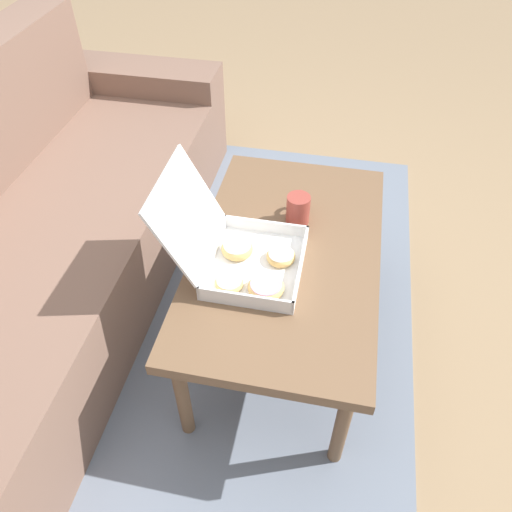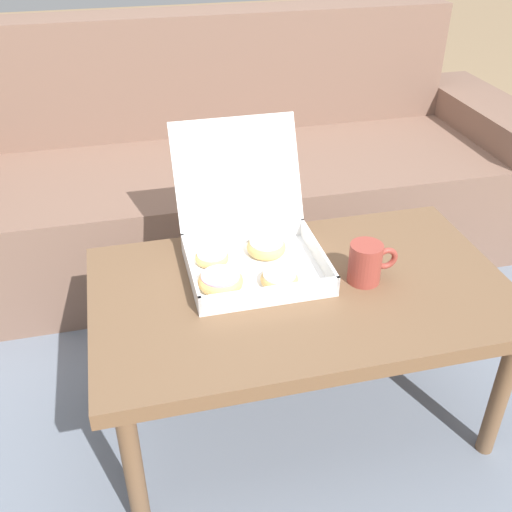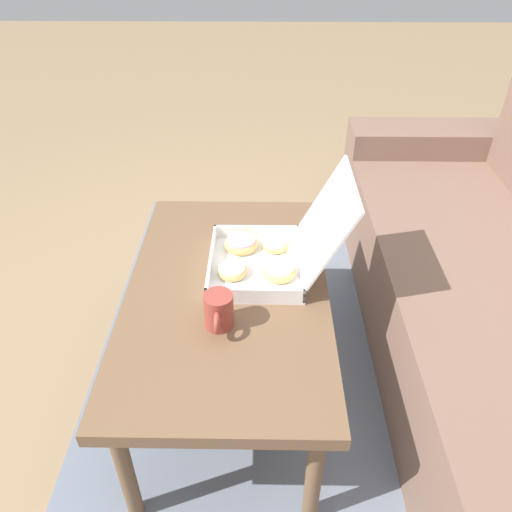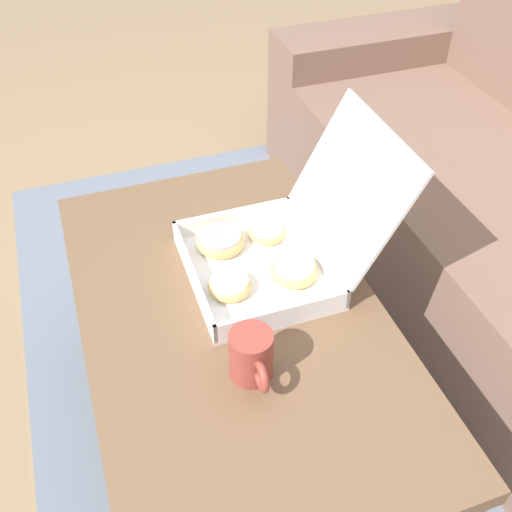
{
  "view_description": "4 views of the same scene",
  "coord_description": "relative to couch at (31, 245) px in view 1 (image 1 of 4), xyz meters",
  "views": [
    {
      "loc": [
        -1.17,
        -0.3,
        1.59
      ],
      "look_at": [
        -0.09,
        -0.08,
        0.5
      ],
      "focal_mm": 35.0,
      "sensor_mm": 36.0,
      "label": 1
    },
    {
      "loc": [
        -0.39,
        -1.3,
        1.31
      ],
      "look_at": [
        -0.09,
        -0.08,
        0.5
      ],
      "focal_mm": 42.0,
      "sensor_mm": 36.0,
      "label": 2
    },
    {
      "loc": [
        1.15,
        -0.06,
        1.42
      ],
      "look_at": [
        -0.09,
        -0.08,
        0.5
      ],
      "focal_mm": 35.0,
      "sensor_mm": 36.0,
      "label": 3
    },
    {
      "loc": [
        0.8,
        -0.39,
        1.36
      ],
      "look_at": [
        -0.09,
        -0.08,
        0.5
      ],
      "focal_mm": 42.0,
      "sensor_mm": 36.0,
      "label": 4
    }
  ],
  "objects": [
    {
      "name": "ground_plane",
      "position": [
        0.0,
        -0.81,
        -0.29
      ],
      "size": [
        12.0,
        12.0,
        0.0
      ],
      "primitive_type": "plane",
      "color": "#937756"
    },
    {
      "name": "coffee_mug",
      "position": [
        0.16,
        -0.99,
        0.21
      ],
      "size": [
        0.13,
        0.08,
        0.1
      ],
      "color": "#993D33",
      "rests_on": "coffee_table"
    },
    {
      "name": "area_rug",
      "position": [
        0.0,
        -0.51,
        -0.29
      ],
      "size": [
        2.52,
        1.93,
        0.01
      ],
      "primitive_type": "cube",
      "color": "slate",
      "rests_on": "ground_plane"
    },
    {
      "name": "coffee_table",
      "position": [
        0.0,
        -0.97,
        0.11
      ],
      "size": [
        1.03,
        0.61,
        0.45
      ],
      "color": "brown",
      "rests_on": "ground_plane"
    },
    {
      "name": "couch",
      "position": [
        0.0,
        0.0,
        0.0
      ],
      "size": [
        2.4,
        0.81,
        0.87
      ],
      "color": "#7A5B4C",
      "rests_on": "ground_plane"
    },
    {
      "name": "pastry_box",
      "position": [
        -0.11,
        -0.84,
        0.22
      ],
      "size": [
        0.34,
        0.42,
        0.31
      ],
      "color": "white",
      "rests_on": "coffee_table"
    }
  ]
}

